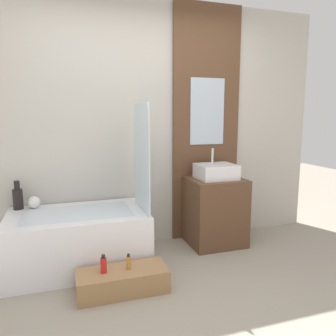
{
  "coord_description": "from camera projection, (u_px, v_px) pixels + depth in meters",
  "views": [
    {
      "loc": [
        -0.8,
        -1.88,
        1.41
      ],
      "look_at": [
        0.03,
        0.69,
        0.97
      ],
      "focal_mm": 35.0,
      "sensor_mm": 36.0,
      "label": 1
    }
  ],
  "objects": [
    {
      "name": "wall_tiled_back",
      "position": [
        140.0,
        125.0,
        3.51
      ],
      "size": [
        4.2,
        0.06,
        2.6
      ],
      "primitive_type": "cube",
      "color": "#B7B2A8",
      "rests_on": "ground_plane"
    },
    {
      "name": "vase_tall_dark",
      "position": [
        18.0,
        198.0,
        3.1
      ],
      "size": [
        0.09,
        0.09,
        0.28
      ],
      "color": "black",
      "rests_on": "bathtub"
    },
    {
      "name": "ground_plane",
      "position": [
        195.0,
        324.0,
        2.23
      ],
      "size": [
        12.0,
        12.0,
        0.0
      ],
      "primitive_type": "plane",
      "color": "gray"
    },
    {
      "name": "wall_wood_accent",
      "position": [
        206.0,
        124.0,
        3.69
      ],
      "size": [
        0.79,
        0.04,
        2.6
      ],
      "color": "brown",
      "rests_on": "ground_plane"
    },
    {
      "name": "vanity_cabinet",
      "position": [
        215.0,
        211.0,
        3.58
      ],
      "size": [
        0.58,
        0.51,
        0.73
      ],
      "primitive_type": "cube",
      "color": "brown",
      "rests_on": "ground_plane"
    },
    {
      "name": "wooden_step_bench",
      "position": [
        122.0,
        281.0,
        2.64
      ],
      "size": [
        0.72,
        0.31,
        0.18
      ],
      "primitive_type": "cube",
      "color": "#997047",
      "rests_on": "ground_plane"
    },
    {
      "name": "vase_round_light",
      "position": [
        34.0,
        202.0,
        3.14
      ],
      "size": [
        0.12,
        0.12,
        0.12
      ],
      "primitive_type": "sphere",
      "color": "silver",
      "rests_on": "bathtub"
    },
    {
      "name": "bottle_soap_primary",
      "position": [
        104.0,
        265.0,
        2.57
      ],
      "size": [
        0.05,
        0.05,
        0.15
      ],
      "color": "red",
      "rests_on": "wooden_step_bench"
    },
    {
      "name": "bathtub",
      "position": [
        79.0,
        239.0,
        3.05
      ],
      "size": [
        1.25,
        0.77,
        0.52
      ],
      "color": "white",
      "rests_on": "ground_plane"
    },
    {
      "name": "sink",
      "position": [
        216.0,
        171.0,
        3.51
      ],
      "size": [
        0.4,
        0.35,
        0.32
      ],
      "color": "white",
      "rests_on": "vanity_cabinet"
    },
    {
      "name": "glass_shower_screen",
      "position": [
        142.0,
        157.0,
        3.04
      ],
      "size": [
        0.01,
        0.58,
        1.0
      ],
      "primitive_type": "cube",
      "color": "silver",
      "rests_on": "bathtub"
    },
    {
      "name": "bottle_soap_secondary",
      "position": [
        129.0,
        262.0,
        2.63
      ],
      "size": [
        0.04,
        0.04,
        0.13
      ],
      "color": "#B2752D",
      "rests_on": "wooden_step_bench"
    }
  ]
}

